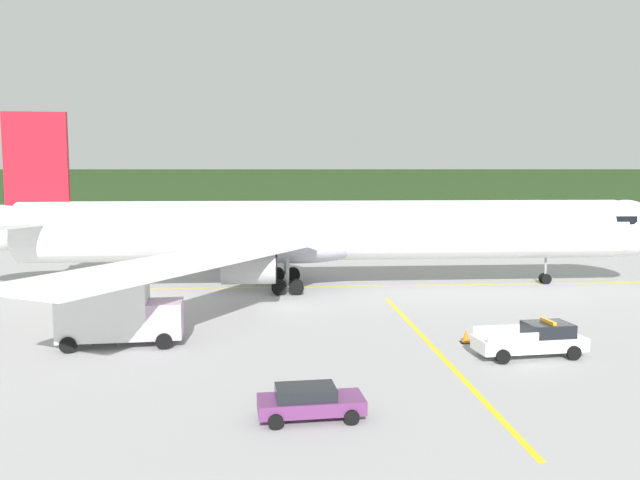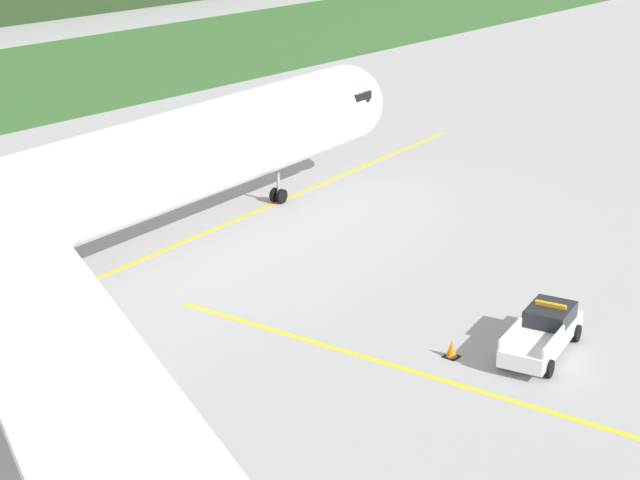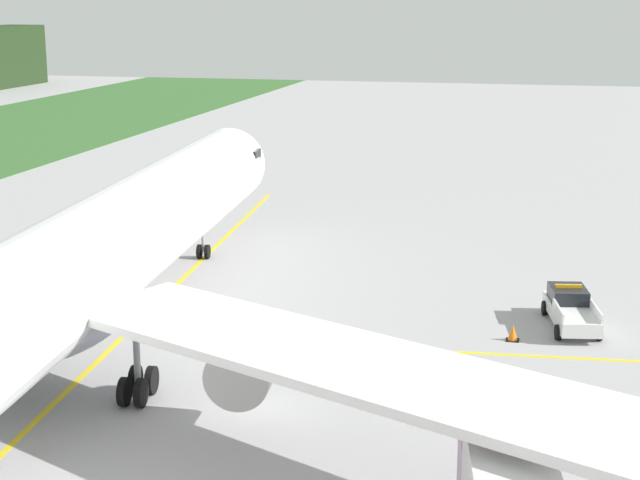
% 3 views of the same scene
% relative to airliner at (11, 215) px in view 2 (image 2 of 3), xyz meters
% --- Properties ---
extents(ground, '(320.00, 320.00, 0.00)m').
position_rel_airliner_xyz_m(ground, '(-2.44, -8.56, -4.75)').
color(ground, '#A3A1A3').
extents(taxiway_centerline_main, '(81.27, 7.17, 0.01)m').
position_rel_airliner_xyz_m(taxiway_centerline_main, '(0.84, 0.07, -4.75)').
color(taxiway_centerline_main, yellow).
rests_on(taxiway_centerline_main, ground).
extents(taxiway_centerline_spur, '(2.67, 28.11, 0.01)m').
position_rel_airliner_xyz_m(taxiway_centerline_spur, '(6.60, -19.32, -4.75)').
color(taxiway_centerline_spur, yellow).
rests_on(taxiway_centerline_spur, ground).
extents(airliner, '(60.51, 52.13, 14.70)m').
position_rel_airliner_xyz_m(airliner, '(0.00, 0.00, 0.00)').
color(airliner, white).
rests_on(airliner, ground).
extents(ops_pickup_truck, '(6.03, 3.01, 1.94)m').
position_rel_airliner_xyz_m(ops_pickup_truck, '(11.57, -20.94, -3.85)').
color(ops_pickup_truck, silver).
rests_on(ops_pickup_truck, ground).
extents(apron_cone, '(0.63, 0.63, 0.79)m').
position_rel_airliner_xyz_m(apron_cone, '(8.64, -18.23, -4.37)').
color(apron_cone, black).
rests_on(apron_cone, ground).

